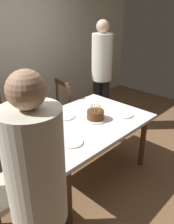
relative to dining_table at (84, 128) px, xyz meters
name	(u,v)px	position (x,y,z in m)	size (l,w,h in m)	color
ground	(84,172)	(0.00, 0.00, -0.65)	(6.40, 6.40, 0.00)	brown
dining_table	(84,128)	(0.00, 0.00, 0.00)	(1.48, 1.04, 0.73)	white
birthday_cake	(95,115)	(0.13, -0.06, 0.14)	(0.28, 0.28, 0.18)	silver
plate_near_celebrant	(72,142)	(-0.41, -0.24, 0.09)	(0.22, 0.22, 0.01)	white
plate_far_side	(65,117)	(-0.07, 0.24, 0.09)	(0.22, 0.22, 0.01)	white
plate_near_guest	(124,115)	(0.45, -0.24, 0.09)	(0.22, 0.22, 0.01)	white
fork_near_celebrant	(58,149)	(-0.57, -0.22, 0.09)	(0.18, 0.02, 0.01)	silver
fork_far_side	(55,122)	(-0.23, 0.23, 0.09)	(0.18, 0.02, 0.01)	silver
chair_spindle_back	(54,115)	(0.22, 0.84, -0.19)	(0.51, 0.51, 0.95)	beige
person_celebrant	(38,196)	(-1.16, -0.78, 0.32)	(0.32, 0.32, 1.69)	#262328
person_guest	(102,70)	(1.08, 0.67, 0.36)	(0.32, 0.32, 1.76)	#262328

